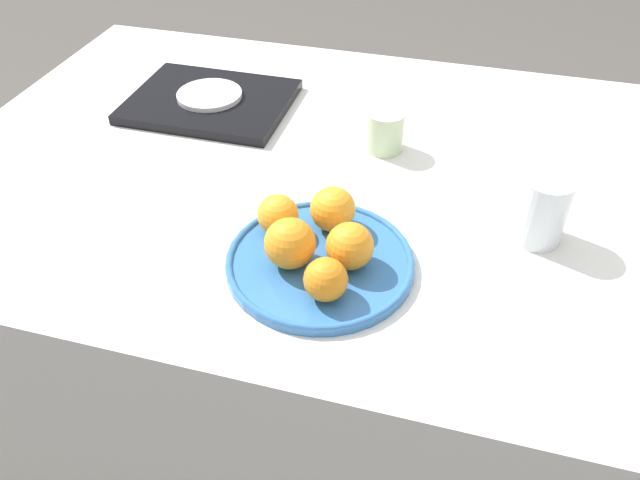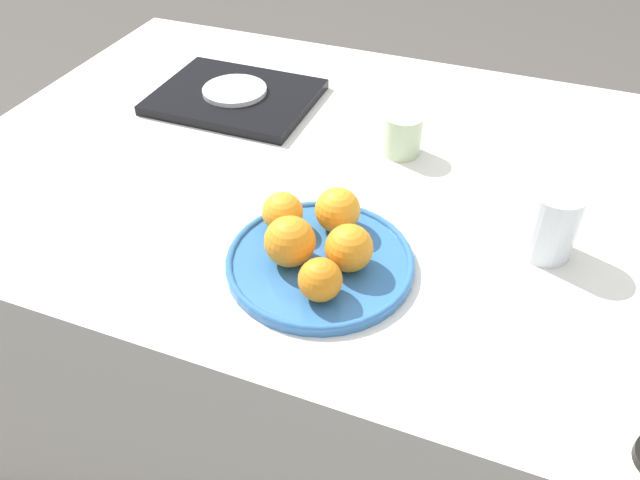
# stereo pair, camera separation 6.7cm
# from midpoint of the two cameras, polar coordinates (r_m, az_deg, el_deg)

# --- Properties ---
(ground_plane) EXTENTS (12.00, 12.00, 0.00)m
(ground_plane) POSITION_cam_midpoint_polar(r_m,az_deg,el_deg) (1.63, 1.80, -15.00)
(ground_plane) COLOR #4C4742
(table) EXTENTS (1.56, 0.98, 0.72)m
(table) POSITION_cam_midpoint_polar(r_m,az_deg,el_deg) (1.35, 2.12, -6.37)
(table) COLOR silver
(table) RESTS_ON ground_plane
(fruit_platter) EXTENTS (0.28, 0.28, 0.02)m
(fruit_platter) POSITION_cam_midpoint_polar(r_m,az_deg,el_deg) (0.92, -2.10, -2.01)
(fruit_platter) COLOR #336BAD
(fruit_platter) RESTS_ON table
(orange_0) EXTENTS (0.07, 0.07, 0.07)m
(orange_0) POSITION_cam_midpoint_polar(r_m,az_deg,el_deg) (0.89, -4.93, -0.38)
(orange_0) COLOR orange
(orange_0) RESTS_ON fruit_platter
(orange_1) EXTENTS (0.06, 0.06, 0.06)m
(orange_1) POSITION_cam_midpoint_polar(r_m,az_deg,el_deg) (0.84, -1.78, -3.72)
(orange_1) COLOR orange
(orange_1) RESTS_ON fruit_platter
(orange_2) EXTENTS (0.07, 0.07, 0.07)m
(orange_2) POSITION_cam_midpoint_polar(r_m,az_deg,el_deg) (0.88, 0.57, -0.63)
(orange_2) COLOR orange
(orange_2) RESTS_ON fruit_platter
(orange_3) EXTENTS (0.07, 0.07, 0.07)m
(orange_3) POSITION_cam_midpoint_polar(r_m,az_deg,el_deg) (0.95, -0.85, 2.78)
(orange_3) COLOR orange
(orange_3) RESTS_ON fruit_platter
(orange_4) EXTENTS (0.06, 0.06, 0.06)m
(orange_4) POSITION_cam_midpoint_polar(r_m,az_deg,el_deg) (0.95, -5.90, 2.25)
(orange_4) COLOR orange
(orange_4) RESTS_ON fruit_platter
(water_glass) EXTENTS (0.08, 0.08, 0.11)m
(water_glass) POSITION_cam_midpoint_polar(r_m,az_deg,el_deg) (0.98, 17.79, 2.64)
(water_glass) COLOR silver
(water_glass) RESTS_ON table
(serving_tray) EXTENTS (0.32, 0.25, 0.02)m
(serving_tray) POSITION_cam_midpoint_polar(r_m,az_deg,el_deg) (1.34, -11.46, 12.27)
(serving_tray) COLOR black
(serving_tray) RESTS_ON table
(side_plate) EXTENTS (0.13, 0.13, 0.01)m
(side_plate) POSITION_cam_midpoint_polar(r_m,az_deg,el_deg) (1.34, -11.54, 12.84)
(side_plate) COLOR white
(side_plate) RESTS_ON serving_tray
(cup_2) EXTENTS (0.07, 0.07, 0.08)m
(cup_2) POSITION_cam_midpoint_polar(r_m,az_deg,el_deg) (1.16, 4.26, 9.87)
(cup_2) COLOR #B7CC9E
(cup_2) RESTS_ON table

